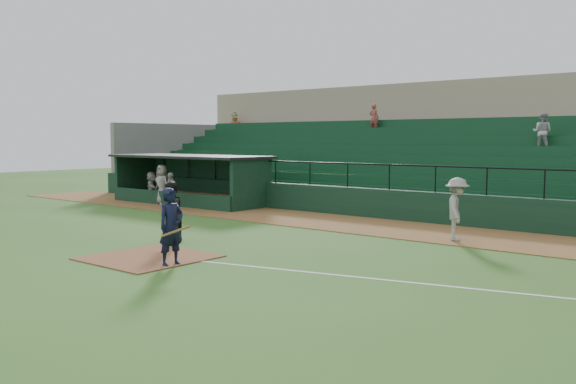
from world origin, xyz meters
The scene contains 12 objects.
ground centered at (0.00, 0.00, 0.00)m, with size 90.00×90.00×0.00m, color #2E581C.
warning_track centered at (0.00, 8.00, 0.01)m, with size 40.00×4.00×0.03m, color brown.
home_plate_dirt centered at (0.00, -1.00, 0.01)m, with size 3.00×3.00×0.03m, color brown.
foul_line centered at (8.00, 1.20, 0.01)m, with size 18.00×0.09×0.01m, color white.
stadium_structure centered at (0.00, 16.46, 2.30)m, with size 38.00×13.08×6.40m.
dugout centered at (-9.75, 9.56, 1.33)m, with size 8.90×3.20×2.42m.
batter_at_plate centered at (1.28, -1.27, 1.00)m, with size 1.05×0.76×2.00m.
umpire centered at (-1.36, 0.92, 0.96)m, with size 0.93×0.72×1.91m, color black.
runner centered at (5.36, 6.87, 1.03)m, with size 1.29×0.74×2.00m, color gray.
dugout_player_a centered at (-8.33, 6.74, 0.87)m, with size 0.99×0.41×1.68m, color gray.
dugout_player_b centered at (-10.36, 7.92, 1.00)m, with size 0.95×0.62×1.94m, color gray.
dugout_player_c centered at (-11.22, 7.94, 0.82)m, with size 1.46×0.46×1.57m, color #9C9791.
Camera 1 is at (13.36, -11.34, 3.25)m, focal length 38.20 mm.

